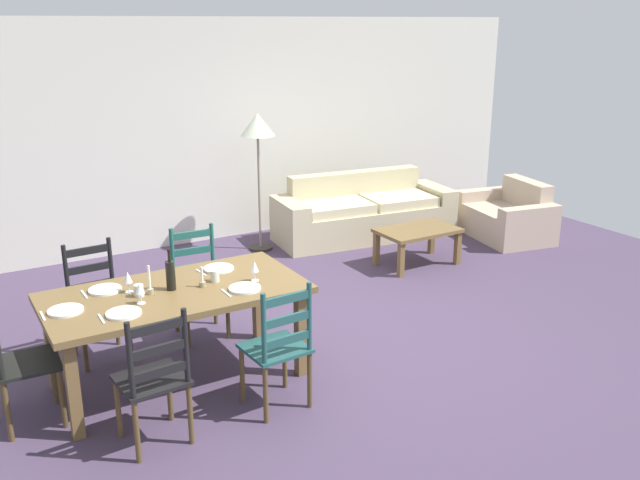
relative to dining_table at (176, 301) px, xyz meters
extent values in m
cube|color=#463750|center=(1.48, 0.05, -0.67)|extent=(9.60, 9.60, 0.02)
cube|color=beige|center=(1.48, 3.35, 0.69)|extent=(9.60, 0.16, 2.70)
cube|color=brown|center=(0.00, 0.00, 0.06)|extent=(1.90, 0.96, 0.05)
cube|color=brown|center=(-0.85, -0.38, -0.31)|extent=(0.08, 0.08, 0.70)
cube|color=brown|center=(0.85, -0.38, -0.31)|extent=(0.08, 0.08, 0.70)
cube|color=brown|center=(-0.85, 0.38, -0.31)|extent=(0.08, 0.08, 0.70)
cube|color=brown|center=(0.85, 0.38, -0.31)|extent=(0.08, 0.08, 0.70)
cube|color=black|center=(-0.42, -0.67, -0.22)|extent=(0.45, 0.43, 0.03)
cylinder|color=brown|center=(-0.61, -0.52, -0.45)|extent=(0.04, 0.04, 0.43)
cylinder|color=brown|center=(-0.25, -0.49, -0.45)|extent=(0.04, 0.04, 0.43)
cylinder|color=brown|center=(-0.58, -0.86, -0.45)|extent=(0.04, 0.04, 0.43)
cylinder|color=brown|center=(-0.22, -0.83, -0.45)|extent=(0.04, 0.04, 0.43)
cylinder|color=black|center=(-0.58, -0.86, 0.05)|extent=(0.04, 0.04, 0.50)
cylinder|color=black|center=(-0.22, -0.83, 0.05)|extent=(0.04, 0.04, 0.50)
cube|color=black|center=(-0.40, -0.84, -0.08)|extent=(0.38, 0.05, 0.06)
cube|color=black|center=(-0.40, -0.84, 0.07)|extent=(0.38, 0.05, 0.06)
cube|color=black|center=(-0.40, -0.84, 0.22)|extent=(0.38, 0.05, 0.06)
cube|color=#214F4D|center=(0.48, -0.68, -0.22)|extent=(0.44, 0.42, 0.03)
cylinder|color=brown|center=(0.29, -0.52, -0.45)|extent=(0.04, 0.04, 0.43)
cylinder|color=brown|center=(0.65, -0.50, -0.45)|extent=(0.04, 0.04, 0.43)
cylinder|color=brown|center=(0.31, -0.86, -0.45)|extent=(0.04, 0.04, 0.43)
cylinder|color=brown|center=(0.67, -0.84, -0.45)|extent=(0.04, 0.04, 0.43)
cylinder|color=#214F4D|center=(0.31, -0.86, 0.05)|extent=(0.04, 0.04, 0.50)
cylinder|color=#214F4D|center=(0.67, -0.84, 0.05)|extent=(0.04, 0.04, 0.50)
cube|color=#214F4D|center=(0.49, -0.85, -0.08)|extent=(0.38, 0.05, 0.06)
cube|color=#214F4D|center=(0.49, -0.85, 0.07)|extent=(0.38, 0.05, 0.06)
cube|color=#214F4D|center=(0.49, -0.85, 0.22)|extent=(0.38, 0.05, 0.06)
cube|color=black|center=(-0.42, 0.70, -0.22)|extent=(0.44, 0.42, 0.03)
cylinder|color=brown|center=(-0.23, 0.54, -0.45)|extent=(0.04, 0.04, 0.43)
cylinder|color=brown|center=(-0.59, 0.52, -0.45)|extent=(0.04, 0.04, 0.43)
cylinder|color=brown|center=(-0.25, 0.88, -0.45)|extent=(0.04, 0.04, 0.43)
cylinder|color=brown|center=(-0.61, 0.86, -0.45)|extent=(0.04, 0.04, 0.43)
cylinder|color=black|center=(-0.25, 0.88, 0.05)|extent=(0.04, 0.04, 0.50)
cylinder|color=black|center=(-0.61, 0.86, 0.05)|extent=(0.04, 0.04, 0.50)
cube|color=black|center=(-0.43, 0.87, -0.08)|extent=(0.38, 0.04, 0.06)
cube|color=black|center=(-0.43, 0.87, 0.07)|extent=(0.38, 0.04, 0.06)
cube|color=black|center=(-0.43, 0.87, 0.22)|extent=(0.38, 0.04, 0.06)
cube|color=#215A50|center=(0.45, 0.68, -0.22)|extent=(0.44, 0.42, 0.03)
cylinder|color=brown|center=(0.62, 0.50, -0.45)|extent=(0.04, 0.04, 0.43)
cylinder|color=brown|center=(0.26, 0.53, -0.45)|extent=(0.04, 0.04, 0.43)
cylinder|color=brown|center=(0.64, 0.84, -0.45)|extent=(0.04, 0.04, 0.43)
cylinder|color=brown|center=(0.28, 0.87, -0.45)|extent=(0.04, 0.04, 0.43)
cylinder|color=#215A50|center=(0.64, 0.84, 0.05)|extent=(0.04, 0.04, 0.50)
cylinder|color=#215A50|center=(0.28, 0.87, 0.05)|extent=(0.04, 0.04, 0.50)
cube|color=#215A50|center=(0.46, 0.85, -0.08)|extent=(0.38, 0.05, 0.06)
cube|color=#215A50|center=(0.46, 0.85, 0.07)|extent=(0.38, 0.05, 0.06)
cube|color=#215A50|center=(0.46, 0.85, 0.22)|extent=(0.38, 0.05, 0.06)
cube|color=black|center=(-1.07, -0.03, -0.22)|extent=(0.41, 0.43, 0.03)
cylinder|color=brown|center=(-0.89, 0.15, -0.45)|extent=(0.04, 0.04, 0.43)
cylinder|color=brown|center=(-0.90, -0.21, -0.45)|extent=(0.04, 0.04, 0.43)
cylinder|color=brown|center=(-1.23, 0.16, -0.45)|extent=(0.04, 0.04, 0.43)
cylinder|color=brown|center=(-1.24, -0.20, -0.45)|extent=(0.04, 0.04, 0.43)
cylinder|color=white|center=(-0.45, -0.25, 0.10)|extent=(0.24, 0.24, 0.02)
cube|color=silver|center=(-0.60, -0.25, 0.09)|extent=(0.02, 0.17, 0.01)
cylinder|color=white|center=(0.45, -0.25, 0.10)|extent=(0.24, 0.24, 0.02)
cube|color=silver|center=(0.30, -0.25, 0.09)|extent=(0.02, 0.17, 0.01)
cylinder|color=white|center=(-0.45, 0.25, 0.10)|extent=(0.24, 0.24, 0.02)
cube|color=silver|center=(-0.60, 0.25, 0.09)|extent=(0.02, 0.17, 0.01)
cylinder|color=white|center=(0.45, 0.25, 0.10)|extent=(0.24, 0.24, 0.02)
cube|color=silver|center=(0.30, 0.25, 0.09)|extent=(0.03, 0.17, 0.01)
cylinder|color=white|center=(-0.78, 0.00, 0.10)|extent=(0.24, 0.24, 0.02)
cube|color=silver|center=(-0.93, 0.00, 0.09)|extent=(0.02, 0.17, 0.01)
cylinder|color=black|center=(-0.02, 0.02, 0.20)|extent=(0.07, 0.07, 0.22)
cylinder|color=black|center=(-0.02, 0.02, 0.35)|extent=(0.02, 0.02, 0.08)
cylinder|color=black|center=(-0.02, 0.02, 0.39)|extent=(0.03, 0.03, 0.02)
cylinder|color=white|center=(-0.29, -0.12, 0.09)|extent=(0.06, 0.06, 0.01)
cylinder|color=white|center=(-0.29, -0.12, 0.13)|extent=(0.01, 0.01, 0.07)
cone|color=white|center=(-0.29, -0.12, 0.21)|extent=(0.06, 0.06, 0.08)
cylinder|color=white|center=(0.59, -0.13, 0.09)|extent=(0.06, 0.06, 0.01)
cylinder|color=white|center=(0.59, -0.13, 0.13)|extent=(0.01, 0.01, 0.07)
cone|color=white|center=(0.59, -0.13, 0.21)|extent=(0.06, 0.06, 0.08)
cylinder|color=white|center=(-0.31, 0.13, 0.09)|extent=(0.06, 0.06, 0.01)
cylinder|color=white|center=(-0.31, 0.13, 0.13)|extent=(0.01, 0.01, 0.07)
cone|color=white|center=(-0.31, 0.13, 0.21)|extent=(0.06, 0.06, 0.08)
cylinder|color=silver|center=(0.32, 0.01, 0.13)|extent=(0.07, 0.07, 0.09)
cylinder|color=silver|center=(-0.26, 0.02, 0.13)|extent=(0.07, 0.07, 0.09)
cylinder|color=#998C66|center=(-0.18, 0.02, 0.11)|extent=(0.05, 0.05, 0.04)
cylinder|color=white|center=(-0.18, 0.02, 0.22)|extent=(0.02, 0.02, 0.18)
cylinder|color=#998C66|center=(0.20, -0.04, 0.11)|extent=(0.05, 0.05, 0.04)
cylinder|color=white|center=(0.20, -0.04, 0.19)|extent=(0.02, 0.02, 0.12)
cube|color=#C5BA90|center=(3.29, 2.34, -0.46)|extent=(1.88, 1.01, 0.40)
cube|color=#C5BA90|center=(3.33, 2.64, -0.26)|extent=(1.81, 0.41, 0.80)
cube|color=#C5BA90|center=(4.31, 2.22, -0.37)|extent=(0.33, 0.82, 0.58)
cube|color=#C5BA90|center=(2.28, 2.46, -0.37)|extent=(0.33, 0.82, 0.58)
cube|color=beige|center=(3.73, 2.24, -0.20)|extent=(0.93, 0.74, 0.12)
cube|color=beige|center=(2.84, 2.34, -0.20)|extent=(0.93, 0.74, 0.12)
cube|color=brown|center=(3.23, 1.19, -0.26)|extent=(0.90, 0.56, 0.04)
cube|color=brown|center=(2.83, 0.96, -0.47)|extent=(0.06, 0.06, 0.38)
cube|color=brown|center=(3.63, 0.96, -0.47)|extent=(0.06, 0.06, 0.38)
cube|color=brown|center=(2.83, 1.42, -0.47)|extent=(0.06, 0.06, 0.38)
cube|color=brown|center=(3.63, 1.42, -0.47)|extent=(0.06, 0.06, 0.38)
cube|color=#BEA890|center=(4.84, 1.44, -0.47)|extent=(0.93, 0.93, 0.38)
cube|color=#BEA890|center=(5.14, 1.39, -0.30)|extent=(0.34, 0.82, 0.72)
cube|color=#BEA890|center=(4.75, 0.96, -0.40)|extent=(0.82, 0.32, 0.52)
cube|color=#BEA890|center=(4.93, 1.92, -0.40)|extent=(0.82, 0.32, 0.52)
cylinder|color=#332D28|center=(1.94, 2.59, -0.65)|extent=(0.28, 0.28, 0.03)
cylinder|color=gray|center=(1.94, 2.59, 0.04)|extent=(0.03, 0.03, 1.35)
cone|color=silver|center=(1.94, 2.59, 0.85)|extent=(0.40, 0.40, 0.26)
camera|label=1|loc=(-1.50, -4.63, 1.99)|focal=38.74mm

